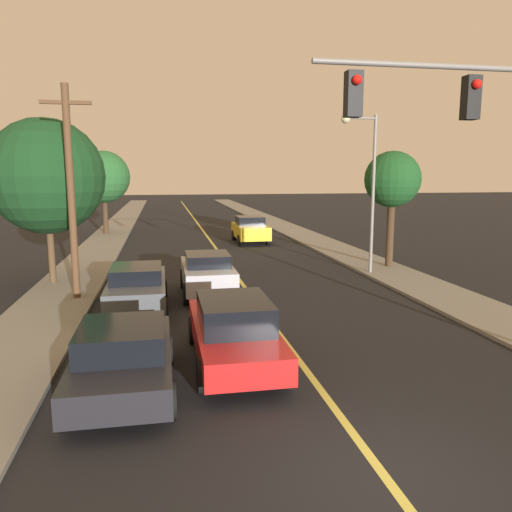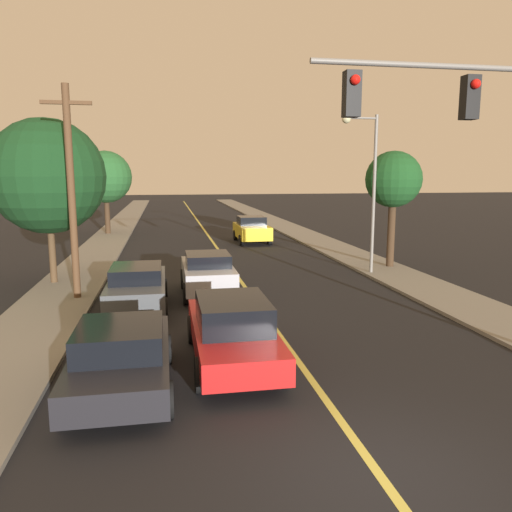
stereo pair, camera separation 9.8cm
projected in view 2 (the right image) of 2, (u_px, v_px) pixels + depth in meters
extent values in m
plane|color=black|center=(382.00, 480.00, 7.09)|extent=(200.00, 200.00, 0.00)
cube|color=black|center=(201.00, 225.00, 42.03)|extent=(10.75, 80.00, 0.01)
cube|color=#D1C14C|center=(201.00, 225.00, 42.03)|extent=(0.16, 76.00, 0.00)
cube|color=gray|center=(120.00, 226.00, 40.85)|extent=(2.50, 80.00, 0.12)
cube|color=gray|center=(277.00, 223.00, 43.20)|extent=(2.50, 80.00, 0.12)
cube|color=red|center=(232.00, 335.00, 11.44)|extent=(1.75, 4.82, 0.56)
cube|color=black|center=(233.00, 313.00, 11.16)|extent=(1.54, 2.17, 0.63)
cylinder|color=black|center=(192.00, 329.00, 12.79)|extent=(0.22, 0.72, 0.72)
cylinder|color=black|center=(256.00, 326.00, 13.08)|extent=(0.22, 0.72, 0.72)
cylinder|color=black|center=(201.00, 375.00, 9.89)|extent=(0.22, 0.72, 0.72)
cylinder|color=black|center=(282.00, 369.00, 10.18)|extent=(0.22, 0.72, 0.72)
cube|color=#A5A8B2|center=(208.00, 275.00, 17.79)|extent=(1.71, 3.93, 0.74)
cube|color=black|center=(208.00, 259.00, 17.54)|extent=(1.50, 1.77, 0.43)
cylinder|color=black|center=(184.00, 279.00, 18.89)|extent=(0.22, 0.74, 0.74)
cylinder|color=black|center=(226.00, 277.00, 19.17)|extent=(0.22, 0.74, 0.74)
cylinder|color=black|center=(186.00, 294.00, 16.52)|extent=(0.22, 0.74, 0.74)
cylinder|color=black|center=(235.00, 292.00, 16.81)|extent=(0.22, 0.74, 0.74)
cube|color=black|center=(122.00, 361.00, 9.94)|extent=(1.85, 4.28, 0.55)
cube|color=black|center=(120.00, 338.00, 9.69)|extent=(1.63, 1.93, 0.52)
cylinder|color=black|center=(87.00, 354.00, 11.12)|extent=(0.22, 0.68, 0.68)
cylinder|color=black|center=(167.00, 349.00, 11.43)|extent=(0.22, 0.68, 0.68)
cylinder|color=black|center=(63.00, 408.00, 8.54)|extent=(0.22, 0.68, 0.68)
cylinder|color=black|center=(167.00, 400.00, 8.85)|extent=(0.22, 0.68, 0.68)
cube|color=#474C51|center=(137.00, 289.00, 15.75)|extent=(1.74, 4.31, 0.67)
cube|color=black|center=(136.00, 273.00, 15.49)|extent=(1.53, 1.94, 0.45)
cylinder|color=black|center=(115.00, 291.00, 16.96)|extent=(0.22, 0.72, 0.72)
cylinder|color=black|center=(164.00, 289.00, 17.25)|extent=(0.22, 0.72, 0.72)
cylinder|color=black|center=(106.00, 312.00, 14.36)|extent=(0.22, 0.72, 0.72)
cylinder|color=black|center=(164.00, 309.00, 14.66)|extent=(0.22, 0.72, 0.72)
cube|color=gold|center=(252.00, 231.00, 31.47)|extent=(1.87, 4.09, 0.80)
cube|color=black|center=(251.00, 220.00, 31.52)|extent=(1.65, 1.84, 0.52)
cylinder|color=black|center=(270.00, 240.00, 30.46)|extent=(0.22, 0.66, 0.66)
cylinder|color=black|center=(241.00, 240.00, 30.14)|extent=(0.22, 0.66, 0.66)
cylinder|color=black|center=(262.00, 235.00, 32.92)|extent=(0.22, 0.66, 0.66)
cylinder|color=black|center=(235.00, 235.00, 32.61)|extent=(0.22, 0.66, 0.66)
cylinder|color=slate|center=(446.00, 66.00, 10.28)|extent=(5.82, 0.12, 0.12)
cube|color=black|center=(470.00, 98.00, 10.48)|extent=(0.32, 0.28, 0.90)
sphere|color=red|center=(476.00, 84.00, 10.27)|extent=(0.20, 0.20, 0.20)
cube|color=black|center=(352.00, 94.00, 10.02)|extent=(0.32, 0.28, 0.90)
sphere|color=red|center=(355.00, 80.00, 9.80)|extent=(0.20, 0.20, 0.20)
cylinder|color=slate|center=(374.00, 195.00, 20.95)|extent=(0.14, 0.14, 6.58)
cylinder|color=slate|center=(362.00, 118.00, 20.33)|extent=(1.31, 0.09, 0.09)
sphere|color=beige|center=(346.00, 119.00, 20.22)|extent=(0.36, 0.36, 0.36)
cylinder|color=#513823|center=(71.00, 194.00, 16.53)|extent=(0.24, 0.24, 7.05)
cube|color=#513823|center=(66.00, 102.00, 16.05)|extent=(1.60, 0.12, 0.12)
cylinder|color=#4C3823|center=(52.00, 250.00, 19.29)|extent=(0.26, 0.26, 2.57)
sphere|color=#143819|center=(47.00, 176.00, 18.83)|extent=(4.35, 4.35, 4.35)
cylinder|color=#3D2B1C|center=(107.00, 214.00, 35.25)|extent=(0.36, 0.36, 2.70)
sphere|color=#235628|center=(105.00, 177.00, 34.82)|extent=(3.62, 3.62, 3.62)
cylinder|color=#3D2B1C|center=(391.00, 233.00, 22.63)|extent=(0.34, 0.34, 3.06)
sphere|color=#19471E|center=(393.00, 179.00, 22.23)|extent=(2.51, 2.51, 2.51)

